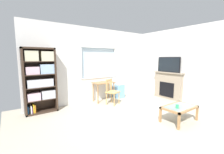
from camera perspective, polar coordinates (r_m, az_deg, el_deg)
name	(u,v)px	position (r m, az deg, el deg)	size (l,w,h in m)	color
ground	(138,119)	(4.24, 10.05, -15.86)	(6.10, 5.69, 0.02)	#B2A893
wall_back_with_window	(95,65)	(5.77, -6.67, 4.64)	(5.10, 0.15, 2.78)	silver
wall_right	(190,65)	(6.06, 27.94, 4.05)	(0.12, 4.89, 2.78)	silver
bookshelf	(40,78)	(4.90, -26.18, -0.41)	(0.90, 0.38, 1.96)	#38281E
desk_under_window	(104,86)	(5.65, -3.27, -3.35)	(0.82, 0.46, 0.74)	#A37547
wooden_chair	(112,91)	(5.27, -0.03, -5.65)	(0.54, 0.53, 0.90)	tan
plastic_drawer_unit	(118,91)	(6.19, 2.54, -5.48)	(0.35, 0.40, 0.55)	#72ADDB
fireplace	(168,85)	(6.39, 20.90, -3.05)	(0.26, 1.26, 1.09)	gray
tv	(169,65)	(6.28, 21.16, 4.53)	(0.06, 0.96, 0.60)	black
coffee_table	(179,109)	(4.29, 24.69, -11.08)	(0.93, 0.55, 0.41)	#8C9E99
sippy_cup	(177,106)	(4.09, 24.02, -10.37)	(0.07, 0.07, 0.09)	#33B770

